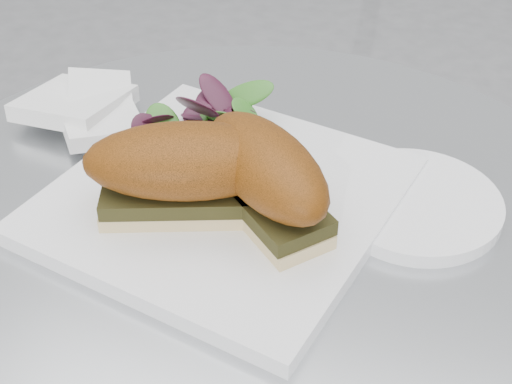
% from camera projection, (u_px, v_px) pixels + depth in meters
% --- Properties ---
extents(plate, '(0.34, 0.34, 0.02)m').
position_uv_depth(plate, '(223.00, 198.00, 0.64)').
color(plate, white).
rests_on(plate, table).
extents(sandwich_left, '(0.19, 0.13, 0.08)m').
position_uv_depth(sandwich_left, '(188.00, 169.00, 0.59)').
color(sandwich_left, '#CEB581').
rests_on(sandwich_left, plate).
extents(sandwich_right, '(0.16, 0.16, 0.08)m').
position_uv_depth(sandwich_right, '(266.00, 174.00, 0.58)').
color(sandwich_right, '#CEB581').
rests_on(sandwich_right, plate).
extents(salad, '(0.12, 0.12, 0.05)m').
position_uv_depth(salad, '(201.00, 111.00, 0.69)').
color(salad, '#40872C').
rests_on(salad, plate).
extents(napkin, '(0.17, 0.17, 0.02)m').
position_uv_depth(napkin, '(88.00, 118.00, 0.74)').
color(napkin, white).
rests_on(napkin, table).
extents(saucer, '(0.15, 0.15, 0.01)m').
position_uv_depth(saucer, '(415.00, 203.00, 0.64)').
color(saucer, white).
rests_on(saucer, table).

